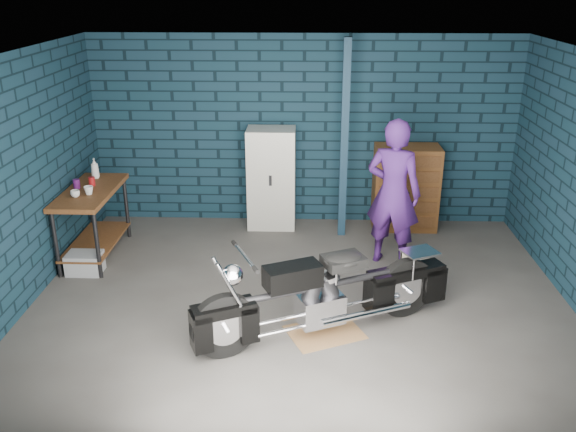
% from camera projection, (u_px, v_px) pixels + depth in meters
% --- Properties ---
extents(ground, '(6.00, 6.00, 0.00)m').
position_uv_depth(ground, '(300.00, 302.00, 6.86)').
color(ground, '#4D4A47').
rests_on(ground, ground).
extents(room_walls, '(6.02, 5.01, 2.71)m').
position_uv_depth(room_walls, '(302.00, 124.00, 6.67)').
color(room_walls, '#0F2835').
rests_on(room_walls, ground).
extents(support_post, '(0.10, 0.10, 2.70)m').
position_uv_depth(support_post, '(344.00, 141.00, 8.15)').
color(support_post, '#132A3C').
rests_on(support_post, ground).
extents(workbench, '(0.60, 1.40, 0.91)m').
position_uv_depth(workbench, '(94.00, 223.00, 7.82)').
color(workbench, brown).
rests_on(workbench, ground).
extents(drip_mat, '(0.89, 0.80, 0.01)m').
position_uv_depth(drip_mat, '(325.00, 332.00, 6.26)').
color(drip_mat, brown).
rests_on(drip_mat, ground).
extents(motorcycle, '(2.41, 1.56, 1.04)m').
position_uv_depth(motorcycle, '(326.00, 288.00, 6.07)').
color(motorcycle, black).
rests_on(motorcycle, ground).
extents(person, '(0.80, 0.68, 1.86)m').
position_uv_depth(person, '(393.00, 193.00, 7.47)').
color(person, '#421C69').
rests_on(person, ground).
extents(storage_bin, '(0.42, 0.30, 0.26)m').
position_uv_depth(storage_bin, '(85.00, 263.00, 7.48)').
color(storage_bin, '#93969B').
rests_on(storage_bin, ground).
extents(locker, '(0.67, 0.48, 1.45)m').
position_uv_depth(locker, '(271.00, 179.00, 8.68)').
color(locker, beige).
rests_on(locker, ground).
extents(tool_chest, '(0.90, 0.50, 1.20)m').
position_uv_depth(tool_chest, '(406.00, 188.00, 8.66)').
color(tool_chest, brown).
rests_on(tool_chest, ground).
extents(shop_stool, '(0.38, 0.38, 0.56)m').
position_uv_depth(shop_stool, '(414.00, 277.00, 6.81)').
color(shop_stool, beige).
rests_on(shop_stool, ground).
extents(cup_a, '(0.14, 0.14, 0.09)m').
position_uv_depth(cup_a, '(75.00, 194.00, 7.39)').
color(cup_a, beige).
rests_on(cup_a, workbench).
extents(cup_b, '(0.14, 0.14, 0.11)m').
position_uv_depth(cup_b, '(89.00, 190.00, 7.47)').
color(cup_b, beige).
rests_on(cup_b, workbench).
extents(mug_purple, '(0.11, 0.11, 0.12)m').
position_uv_depth(mug_purple, '(77.00, 184.00, 7.69)').
color(mug_purple, '#581863').
rests_on(mug_purple, workbench).
extents(mug_red, '(0.09, 0.09, 0.11)m').
position_uv_depth(mug_red, '(92.00, 181.00, 7.79)').
color(mug_red, maroon).
rests_on(mug_red, workbench).
extents(bottle, '(0.12, 0.12, 0.27)m').
position_uv_depth(bottle, '(95.00, 168.00, 8.05)').
color(bottle, '#93969B').
rests_on(bottle, workbench).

